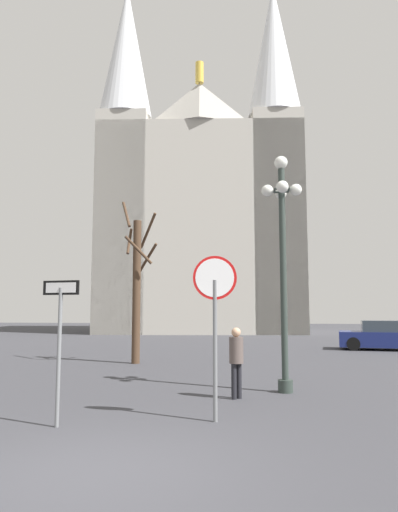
{
  "coord_description": "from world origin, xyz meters",
  "views": [
    {
      "loc": [
        2.01,
        -5.84,
        2.01
      ],
      "look_at": [
        -0.86,
        18.32,
        4.73
      ],
      "focal_mm": 33.22,
      "sensor_mm": 36.0,
      "label": 1
    }
  ],
  "objects_px": {
    "one_way_arrow_sign": "(60,332)",
    "pedestrian_walking": "(236,356)",
    "parked_car_near_navy": "(383,336)",
    "street_lamp": "(283,247)",
    "stop_sign": "(215,303)",
    "cathedral": "(201,214)",
    "bare_tree": "(137,284)"
  },
  "relations": [
    {
      "from": "bare_tree",
      "to": "parked_car_near_navy",
      "type": "relative_size",
      "value": 1.43
    },
    {
      "from": "street_lamp",
      "to": "pedestrian_walking",
      "type": "xyz_separation_m",
      "value": [
        -1.14,
        -0.95,
        -2.59
      ]
    },
    {
      "from": "parked_car_near_navy",
      "to": "stop_sign",
      "type": "bearing_deg",
      "value": -113.79
    },
    {
      "from": "one_way_arrow_sign",
      "to": "parked_car_near_navy",
      "type": "height_order",
      "value": "one_way_arrow_sign"
    },
    {
      "from": "street_lamp",
      "to": "parked_car_near_navy",
      "type": "bearing_deg",
      "value": 66.36
    },
    {
      "from": "stop_sign",
      "to": "bare_tree",
      "type": "distance_m",
      "value": 9.48
    },
    {
      "from": "bare_tree",
      "to": "pedestrian_walking",
      "type": "relative_size",
      "value": 3.88
    },
    {
      "from": "bare_tree",
      "to": "pedestrian_walking",
      "type": "xyz_separation_m",
      "value": [
        3.98,
        -6.48,
        -2.0
      ]
    },
    {
      "from": "bare_tree",
      "to": "pedestrian_walking",
      "type": "height_order",
      "value": "bare_tree"
    },
    {
      "from": "parked_car_near_navy",
      "to": "one_way_arrow_sign",
      "type": "bearing_deg",
      "value": -120.24
    },
    {
      "from": "one_way_arrow_sign",
      "to": "street_lamp",
      "type": "bearing_deg",
      "value": 43.4
    },
    {
      "from": "cathedral",
      "to": "bare_tree",
      "type": "distance_m",
      "value": 25.25
    },
    {
      "from": "cathedral",
      "to": "street_lamp",
      "type": "xyz_separation_m",
      "value": [
        5.48,
        -29.64,
        -6.94
      ]
    },
    {
      "from": "stop_sign",
      "to": "pedestrian_walking",
      "type": "height_order",
      "value": "stop_sign"
    },
    {
      "from": "stop_sign",
      "to": "parked_car_near_navy",
      "type": "relative_size",
      "value": 0.69
    },
    {
      "from": "parked_car_near_navy",
      "to": "pedestrian_walking",
      "type": "relative_size",
      "value": 2.72
    },
    {
      "from": "cathedral",
      "to": "stop_sign",
      "type": "xyz_separation_m",
      "value": [
        4.05,
        -32.8,
        -8.37
      ]
    },
    {
      "from": "stop_sign",
      "to": "street_lamp",
      "type": "bearing_deg",
      "value": 65.62
    },
    {
      "from": "one_way_arrow_sign",
      "to": "street_lamp",
      "type": "xyz_separation_m",
      "value": [
        4.09,
        3.87,
        1.93
      ]
    },
    {
      "from": "street_lamp",
      "to": "bare_tree",
      "type": "bearing_deg",
      "value": 132.76
    },
    {
      "from": "cathedral",
      "to": "bare_tree",
      "type": "relative_size",
      "value": 5.09
    },
    {
      "from": "one_way_arrow_sign",
      "to": "pedestrian_walking",
      "type": "bearing_deg",
      "value": 44.69
    },
    {
      "from": "pedestrian_walking",
      "to": "stop_sign",
      "type": "bearing_deg",
      "value": -97.54
    },
    {
      "from": "stop_sign",
      "to": "pedestrian_walking",
      "type": "distance_m",
      "value": 2.51
    },
    {
      "from": "cathedral",
      "to": "bare_tree",
      "type": "height_order",
      "value": "cathedral"
    },
    {
      "from": "one_way_arrow_sign",
      "to": "street_lamp",
      "type": "distance_m",
      "value": 5.95
    },
    {
      "from": "cathedral",
      "to": "pedestrian_walking",
      "type": "bearing_deg",
      "value": -81.93
    },
    {
      "from": "parked_car_near_navy",
      "to": "street_lamp",
      "type": "bearing_deg",
      "value": -113.64
    },
    {
      "from": "one_way_arrow_sign",
      "to": "stop_sign",
      "type": "bearing_deg",
      "value": 14.88
    },
    {
      "from": "bare_tree",
      "to": "parked_car_near_navy",
      "type": "height_order",
      "value": "bare_tree"
    },
    {
      "from": "stop_sign",
      "to": "pedestrian_walking",
      "type": "xyz_separation_m",
      "value": [
        0.29,
        2.21,
        -1.16
      ]
    },
    {
      "from": "stop_sign",
      "to": "one_way_arrow_sign",
      "type": "xyz_separation_m",
      "value": [
        -2.66,
        -0.71,
        -0.5
      ]
    }
  ]
}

